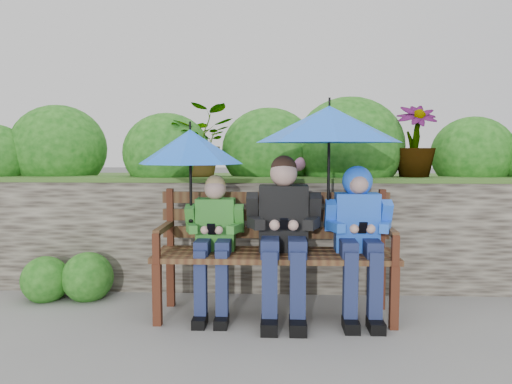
{
  "coord_description": "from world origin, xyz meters",
  "views": [
    {
      "loc": [
        0.18,
        -3.78,
        1.29
      ],
      "look_at": [
        0.0,
        0.1,
        0.95
      ],
      "focal_mm": 35.0,
      "sensor_mm": 36.0,
      "label": 1
    }
  ],
  "objects_px": {
    "boy_middle": "(284,229)",
    "boy_right": "(359,227)",
    "park_bench": "(275,244)",
    "umbrella_left": "(190,147)",
    "boy_left": "(214,236)",
    "umbrella_right": "(329,124)"
  },
  "relations": [
    {
      "from": "boy_left",
      "to": "boy_right",
      "type": "bearing_deg",
      "value": 0.29
    },
    {
      "from": "boy_middle",
      "to": "umbrella_right",
      "type": "relative_size",
      "value": 1.13
    },
    {
      "from": "boy_right",
      "to": "umbrella_right",
      "type": "distance_m",
      "value": 0.81
    },
    {
      "from": "boy_middle",
      "to": "umbrella_left",
      "type": "bearing_deg",
      "value": 176.67
    },
    {
      "from": "boy_right",
      "to": "umbrella_left",
      "type": "relative_size",
      "value": 1.44
    },
    {
      "from": "boy_middle",
      "to": "boy_left",
      "type": "bearing_deg",
      "value": 178.31
    },
    {
      "from": "boy_left",
      "to": "park_bench",
      "type": "bearing_deg",
      "value": 9.82
    },
    {
      "from": "boy_left",
      "to": "umbrella_left",
      "type": "xyz_separation_m",
      "value": [
        -0.18,
        0.03,
        0.68
      ]
    },
    {
      "from": "boy_middle",
      "to": "boy_right",
      "type": "xyz_separation_m",
      "value": [
        0.57,
        0.02,
        0.01
      ]
    },
    {
      "from": "boy_left",
      "to": "boy_right",
      "type": "distance_m",
      "value": 1.1
    },
    {
      "from": "umbrella_right",
      "to": "park_bench",
      "type": "bearing_deg",
      "value": 173.56
    },
    {
      "from": "umbrella_left",
      "to": "umbrella_right",
      "type": "bearing_deg",
      "value": 0.48
    },
    {
      "from": "boy_middle",
      "to": "umbrella_right",
      "type": "xyz_separation_m",
      "value": [
        0.34,
        0.05,
        0.78
      ]
    },
    {
      "from": "boy_right",
      "to": "umbrella_right",
      "type": "xyz_separation_m",
      "value": [
        -0.23,
        0.03,
        0.78
      ]
    },
    {
      "from": "park_bench",
      "to": "boy_right",
      "type": "height_order",
      "value": "boy_right"
    },
    {
      "from": "boy_right",
      "to": "umbrella_right",
      "type": "relative_size",
      "value": 1.05
    },
    {
      "from": "park_bench",
      "to": "umbrella_left",
      "type": "height_order",
      "value": "umbrella_left"
    },
    {
      "from": "umbrella_right",
      "to": "boy_middle",
      "type": "bearing_deg",
      "value": -171.55
    },
    {
      "from": "park_bench",
      "to": "boy_left",
      "type": "distance_m",
      "value": 0.48
    },
    {
      "from": "park_bench",
      "to": "boy_middle",
      "type": "xyz_separation_m",
      "value": [
        0.07,
        -0.1,
        0.14
      ]
    },
    {
      "from": "boy_middle",
      "to": "boy_right",
      "type": "bearing_deg",
      "value": 2.13
    },
    {
      "from": "boy_right",
      "to": "umbrella_left",
      "type": "xyz_separation_m",
      "value": [
        -1.28,
        0.02,
        0.61
      ]
    }
  ]
}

